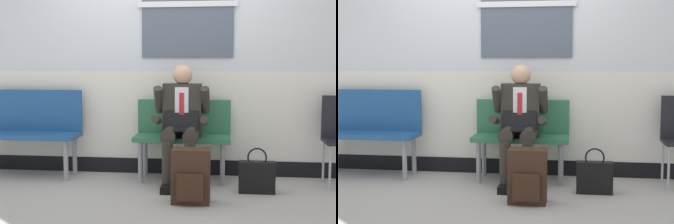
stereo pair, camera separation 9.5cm
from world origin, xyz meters
TOP-DOWN VIEW (x-y plane):
  - ground_plane at (0.00, 0.00)m, footprint 18.00×18.00m
  - station_wall at (0.00, 0.62)m, footprint 5.99×0.17m
  - bench_with_person at (0.26, 0.33)m, footprint 1.01×0.42m
  - bench_empty at (-1.44, 0.34)m, footprint 1.10×0.42m
  - person_seated at (0.26, 0.14)m, footprint 0.57×0.70m
  - backpack at (0.41, -0.54)m, footprint 0.34×0.26m
  - handbag at (1.01, -0.14)m, footprint 0.34×0.12m

SIDE VIEW (x-z plane):
  - ground_plane at x=0.00m, z-range 0.00..0.00m
  - handbag at x=1.01m, z-range -0.06..0.38m
  - backpack at x=0.41m, z-range 0.00..0.48m
  - bench_with_person at x=0.26m, z-range 0.08..0.93m
  - bench_empty at x=-1.44m, z-range 0.07..1.01m
  - person_seated at x=0.26m, z-range 0.04..1.27m
  - station_wall at x=0.00m, z-range -0.01..2.79m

